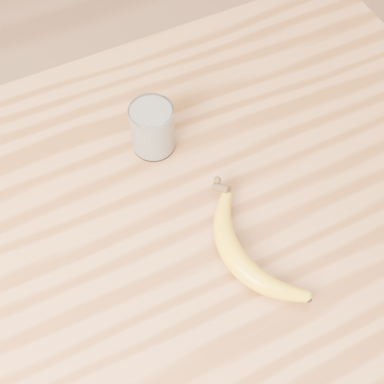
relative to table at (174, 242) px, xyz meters
name	(u,v)px	position (x,y,z in m)	size (l,w,h in m)	color
table	(174,242)	(0.00, 0.00, 0.00)	(1.20, 0.80, 0.90)	#A2673B
smoothie_glass	(152,128)	(0.03, 0.14, 0.18)	(0.08, 0.08, 0.10)	white
banana	(236,261)	(0.05, -0.14, 0.15)	(0.11, 0.31, 0.04)	gold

